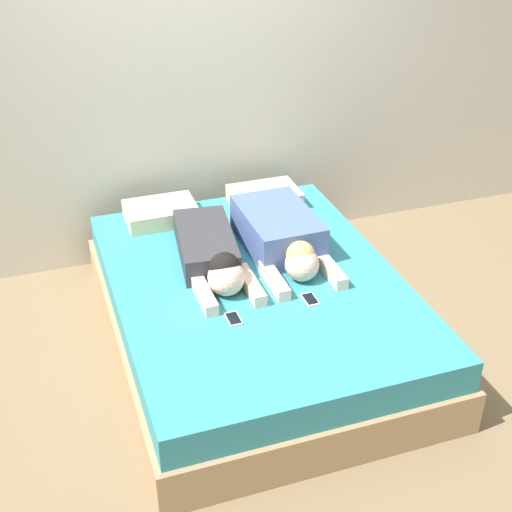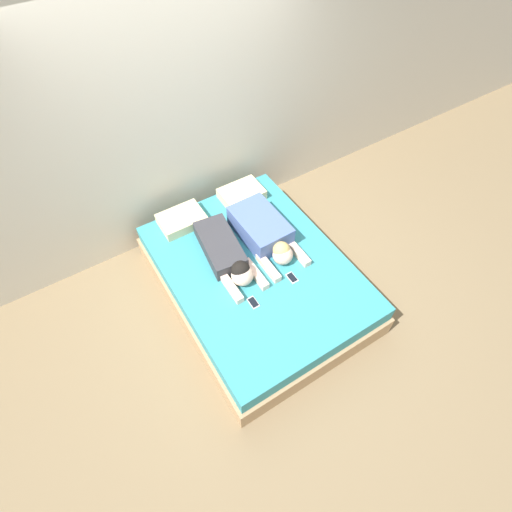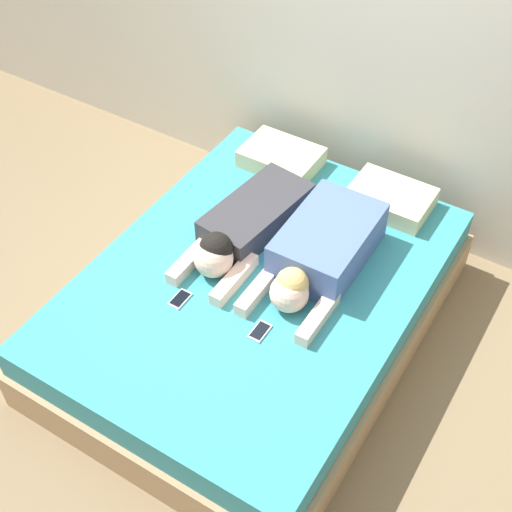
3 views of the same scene
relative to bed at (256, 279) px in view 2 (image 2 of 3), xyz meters
name	(u,v)px [view 2 (image 2 of 3)]	position (x,y,z in m)	size (l,w,h in m)	color
ground_plane	(256,291)	(0.00, 0.00, -0.22)	(12.00, 12.00, 0.00)	#7F6B4C
wall_back	(186,122)	(0.00, 1.24, 1.08)	(12.00, 0.06, 2.60)	beige
bed	(256,279)	(0.00, 0.00, 0.00)	(1.64, 2.17, 0.44)	tan
pillow_head_left	(182,220)	(-0.36, 0.86, 0.28)	(0.45, 0.32, 0.11)	beige
pillow_head_right	(242,194)	(0.36, 0.86, 0.28)	(0.45, 0.32, 0.11)	beige
person_left	(227,255)	(-0.20, 0.19, 0.31)	(0.39, 0.96, 0.24)	#333338
person_right	(265,232)	(0.24, 0.23, 0.33)	(0.41, 0.90, 0.23)	#4C66A5
cell_phone_left	(253,303)	(-0.24, -0.33, 0.23)	(0.07, 0.12, 0.01)	silver
cell_phone_right	(292,278)	(0.21, -0.30, 0.23)	(0.07, 0.12, 0.01)	silver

